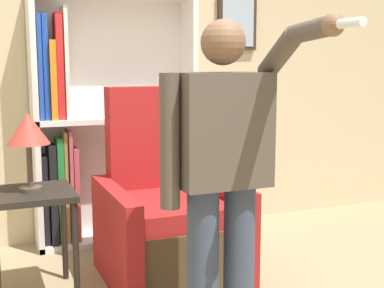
{
  "coord_description": "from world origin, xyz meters",
  "views": [
    {
      "loc": [
        -0.76,
        -2.11,
        1.38
      ],
      "look_at": [
        0.3,
        0.51,
        0.94
      ],
      "focal_mm": 50.0,
      "sensor_mm": 36.0,
      "label": 1
    }
  ],
  "objects_px": {
    "bookcase": "(96,125)",
    "person_standing": "(223,169)",
    "armchair": "(166,221)",
    "side_table": "(32,209)",
    "table_lamp": "(28,132)"
  },
  "relations": [
    {
      "from": "person_standing",
      "to": "side_table",
      "type": "relative_size",
      "value": 2.43
    },
    {
      "from": "armchair",
      "to": "bookcase",
      "type": "bearing_deg",
      "value": 107.09
    },
    {
      "from": "armchair",
      "to": "person_standing",
      "type": "height_order",
      "value": "person_standing"
    },
    {
      "from": "bookcase",
      "to": "person_standing",
      "type": "relative_size",
      "value": 1.21
    },
    {
      "from": "side_table",
      "to": "table_lamp",
      "type": "distance_m",
      "value": 0.45
    },
    {
      "from": "bookcase",
      "to": "armchair",
      "type": "relative_size",
      "value": 1.56
    },
    {
      "from": "bookcase",
      "to": "side_table",
      "type": "bearing_deg",
      "value": -123.46
    },
    {
      "from": "person_standing",
      "to": "table_lamp",
      "type": "relative_size",
      "value": 3.46
    },
    {
      "from": "armchair",
      "to": "person_standing",
      "type": "xyz_separation_m",
      "value": [
        -0.06,
        -0.97,
        0.52
      ]
    },
    {
      "from": "bookcase",
      "to": "armchair",
      "type": "xyz_separation_m",
      "value": [
        0.26,
        -0.85,
        -0.54
      ]
    },
    {
      "from": "bookcase",
      "to": "armchair",
      "type": "distance_m",
      "value": 1.04
    },
    {
      "from": "armchair",
      "to": "table_lamp",
      "type": "distance_m",
      "value": 1.04
    },
    {
      "from": "armchair",
      "to": "person_standing",
      "type": "relative_size",
      "value": 0.78
    },
    {
      "from": "table_lamp",
      "to": "bookcase",
      "type": "bearing_deg",
      "value": 56.54
    },
    {
      "from": "bookcase",
      "to": "person_standing",
      "type": "distance_m",
      "value": 1.82
    }
  ]
}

